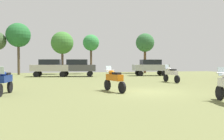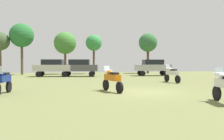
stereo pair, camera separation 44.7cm
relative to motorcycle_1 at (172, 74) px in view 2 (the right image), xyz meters
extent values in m
cube|color=olive|center=(-4.26, -5.48, -0.73)|extent=(44.00, 52.00, 0.02)
cylinder|color=black|center=(-0.10, 0.76, -0.41)|extent=(0.20, 0.65, 0.64)
cylinder|color=black|center=(0.11, -0.82, -0.41)|extent=(0.20, 0.65, 0.64)
cube|color=silver|center=(0.00, -0.03, 0.09)|extent=(0.53, 1.40, 0.36)
ellipsoid|color=silver|center=(-0.04, 0.27, 0.37)|extent=(0.38, 0.52, 0.24)
cube|color=black|center=(0.03, -0.26, 0.33)|extent=(0.37, 0.59, 0.12)
cube|color=silver|center=(-0.08, 0.61, 0.55)|extent=(0.38, 0.20, 0.39)
cylinder|color=#B7B7BC|center=(-0.07, 0.51, 0.49)|extent=(0.62, 0.12, 0.04)
cylinder|color=black|center=(-6.31, -4.16, -0.40)|extent=(0.30, 0.65, 0.64)
cylinder|color=black|center=(-5.82, -5.72, -0.40)|extent=(0.30, 0.65, 0.64)
cube|color=#C76510|center=(-6.06, -4.94, 0.09)|extent=(0.76, 1.44, 0.36)
ellipsoid|color=#C76510|center=(-6.16, -4.64, 0.37)|extent=(0.45, 0.55, 0.24)
cube|color=black|center=(-5.99, -5.17, 0.33)|extent=(0.45, 0.62, 0.12)
cube|color=silver|center=(-6.26, -4.31, 0.55)|extent=(0.39, 0.25, 0.39)
cylinder|color=#B7B7BC|center=(-6.23, -4.41, 0.49)|extent=(0.60, 0.22, 0.04)
cylinder|color=black|center=(-11.81, -4.13, -0.40)|extent=(0.20, 0.67, 0.66)
cube|color=navy|center=(-11.90, -4.91, 0.11)|extent=(0.51, 1.37, 0.36)
ellipsoid|color=navy|center=(-11.93, -5.21, 0.39)|extent=(0.37, 0.51, 0.24)
cube|color=black|center=(-11.87, -4.68, 0.35)|extent=(0.36, 0.59, 0.12)
cylinder|color=black|center=(-2.14, -8.87, -0.40)|extent=(0.24, 0.66, 0.65)
ellipsoid|color=silver|center=(-2.23, -9.36, 0.38)|extent=(0.40, 0.53, 0.24)
cube|color=silver|center=(-2.17, -9.02, 0.56)|extent=(0.38, 0.22, 0.39)
cylinder|color=#B7B7BC|center=(-2.19, -9.13, 0.50)|extent=(0.62, 0.15, 0.04)
cylinder|color=black|center=(-8.58, 9.33, -0.40)|extent=(0.67, 0.34, 0.64)
cylinder|color=black|center=(-8.31, 10.75, -0.40)|extent=(0.67, 0.34, 0.64)
cylinder|color=black|center=(-5.71, 8.78, -0.40)|extent=(0.67, 0.34, 0.64)
cylinder|color=black|center=(-5.44, 10.19, -0.40)|extent=(0.67, 0.34, 0.64)
cube|color=#4D4E53|center=(-7.01, 9.76, 0.29)|extent=(4.56, 2.58, 0.75)
cube|color=black|center=(-7.01, 9.76, 0.97)|extent=(2.62, 2.00, 0.61)
cylinder|color=black|center=(-11.65, 9.67, -0.40)|extent=(0.67, 0.32, 0.64)
cylinder|color=black|center=(-11.42, 11.09, -0.40)|extent=(0.67, 0.32, 0.64)
cylinder|color=black|center=(-8.76, 9.20, -0.40)|extent=(0.67, 0.32, 0.64)
cylinder|color=black|center=(-8.53, 10.62, -0.40)|extent=(0.67, 0.32, 0.64)
cube|color=#BBB7B2|center=(-10.09, 10.15, 0.29)|extent=(4.53, 2.47, 0.75)
cube|color=black|center=(-10.09, 10.15, 0.97)|extent=(2.59, 1.94, 0.61)
cylinder|color=black|center=(0.49, 8.79, -0.40)|extent=(0.65, 0.27, 0.64)
cylinder|color=black|center=(0.59, 10.23, -0.40)|extent=(0.65, 0.27, 0.64)
cylinder|color=black|center=(3.40, 8.58, -0.40)|extent=(0.65, 0.27, 0.64)
cylinder|color=black|center=(3.51, 10.01, -0.40)|extent=(0.65, 0.27, 0.64)
cube|color=#A9AFB2|center=(2.00, 9.40, 0.29)|extent=(4.42, 2.11, 0.75)
cube|color=black|center=(2.00, 9.40, 0.97)|extent=(2.48, 1.76, 0.61)
cylinder|color=brown|center=(3.70, 15.82, 1.29)|extent=(0.38, 0.38, 4.02)
sphere|color=#306635|center=(3.70, 15.82, 3.93)|extent=(2.81, 2.81, 2.81)
cylinder|color=#4F3B2A|center=(-4.56, 15.90, 1.26)|extent=(0.30, 0.30, 3.97)
sphere|color=#358B43|center=(-4.56, 15.90, 3.78)|extent=(2.35, 2.35, 2.35)
cylinder|color=brown|center=(-8.64, 15.75, 1.12)|extent=(0.33, 0.33, 3.69)
sphere|color=#407D32|center=(-8.64, 15.75, 3.67)|extent=(3.14, 3.14, 3.14)
cylinder|color=brown|center=(-17.04, 15.22, 1.23)|extent=(0.27, 0.27, 3.90)
sphere|color=#3D5431|center=(-17.04, 15.22, 3.72)|extent=(2.43, 2.43, 2.43)
cylinder|color=brown|center=(-14.39, 15.51, 1.57)|extent=(0.33, 0.33, 4.59)
sphere|color=#266931|center=(-14.39, 15.51, 4.58)|extent=(3.21, 3.21, 3.21)
camera|label=1|loc=(-9.18, -17.99, 0.98)|focal=37.66mm
camera|label=2|loc=(-8.75, -18.09, 0.98)|focal=37.66mm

